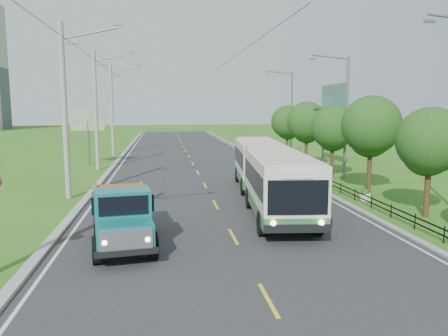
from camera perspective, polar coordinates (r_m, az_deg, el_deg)
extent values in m
plane|color=#336818|center=(18.10, 1.21, -8.99)|extent=(240.00, 240.00, 0.00)
cube|color=#28282B|center=(37.56, -3.69, -0.16)|extent=(14.00, 120.00, 0.02)
cube|color=#9E9E99|center=(37.71, -14.67, -0.27)|extent=(0.40, 120.00, 0.15)
cube|color=#9E9E99|center=(38.75, 6.91, 0.11)|extent=(0.30, 120.00, 0.10)
cube|color=silver|center=(37.66, -13.84, -0.33)|extent=(0.12, 120.00, 0.00)
cube|color=silver|center=(38.63, 6.19, 0.05)|extent=(0.12, 120.00, 0.00)
cube|color=yellow|center=(18.09, 1.21, -8.92)|extent=(0.12, 2.20, 0.00)
cube|color=black|center=(33.28, 10.98, -0.82)|extent=(0.04, 40.00, 0.60)
cylinder|color=gray|center=(26.67, -20.10, 6.86)|extent=(0.32, 0.32, 10.00)
cube|color=slate|center=(26.80, -19.42, 15.05)|extent=(1.20, 0.10, 0.10)
cube|color=slate|center=(26.61, -13.76, 17.72)|extent=(0.50, 0.18, 0.12)
cylinder|color=gray|center=(38.49, -16.40, 7.19)|extent=(0.32, 0.32, 10.00)
cube|color=slate|center=(38.58, -15.87, 12.86)|extent=(1.20, 0.10, 0.10)
cube|color=slate|center=(38.45, -11.96, 14.66)|extent=(0.50, 0.18, 0.12)
cylinder|color=gray|center=(50.39, -14.43, 7.35)|extent=(0.32, 0.32, 10.00)
cube|color=slate|center=(50.47, -14.01, 11.68)|extent=(1.20, 0.10, 0.10)
cube|color=slate|center=(50.36, -11.03, 13.03)|extent=(0.50, 0.18, 0.12)
cylinder|color=#382314|center=(23.18, 25.03, -2.22)|extent=(0.28, 0.28, 2.97)
sphere|color=#1A4714|center=(22.92, 25.36, 3.27)|extent=(3.18, 3.18, 3.18)
sphere|color=#1A4714|center=(23.50, 25.01, 1.83)|extent=(2.33, 2.33, 2.33)
cylinder|color=#382314|center=(28.30, 18.46, 0.22)|extent=(0.28, 0.28, 3.36)
sphere|color=#1A4714|center=(28.09, 18.68, 5.32)|extent=(3.60, 3.60, 3.60)
sphere|color=#1A4714|center=(28.67, 18.53, 3.93)|extent=(2.64, 2.64, 2.64)
cylinder|color=#382314|center=(33.75, 13.93, 1.29)|extent=(0.28, 0.28, 3.02)
sphere|color=#1A4714|center=(33.58, 14.06, 5.13)|extent=(3.24, 3.24, 3.24)
sphere|color=#1A4714|center=(34.15, 14.02, 4.09)|extent=(2.38, 2.38, 2.38)
cylinder|color=#382314|center=(39.34, 10.68, 2.45)|extent=(0.28, 0.28, 3.25)
sphere|color=#1A4714|center=(39.19, 10.77, 6.00)|extent=(3.48, 3.48, 3.48)
sphere|color=#1A4714|center=(39.75, 10.79, 5.02)|extent=(2.55, 2.55, 2.55)
cylinder|color=#382314|center=(45.05, 8.24, 3.07)|extent=(0.28, 0.28, 3.08)
sphere|color=#1A4714|center=(44.92, 8.29, 6.01)|extent=(3.30, 3.30, 3.30)
sphere|color=#1A4714|center=(45.48, 8.34, 5.20)|extent=(2.42, 2.42, 2.42)
cube|color=slate|center=(20.57, 25.26, 16.95)|extent=(0.45, 0.16, 0.12)
cylinder|color=slate|center=(33.94, 15.67, 6.32)|extent=(0.20, 0.20, 9.00)
cylinder|color=slate|center=(33.60, 13.70, 13.90)|extent=(2.80, 0.10, 0.34)
cube|color=slate|center=(33.13, 11.54, 13.79)|extent=(0.45, 0.16, 0.12)
cylinder|color=slate|center=(47.10, 8.80, 6.87)|extent=(0.20, 0.20, 9.00)
cylinder|color=slate|center=(46.85, 7.24, 12.28)|extent=(2.80, 0.10, 0.34)
cube|color=slate|center=(46.52, 5.65, 12.15)|extent=(0.45, 0.16, 0.12)
cylinder|color=silver|center=(26.24, 17.91, -3.61)|extent=(0.64, 0.64, 0.40)
sphere|color=#1A4714|center=(26.19, 17.93, -3.07)|extent=(0.44, 0.44, 0.44)
cylinder|color=silver|center=(33.50, 11.95, -0.97)|extent=(0.64, 0.64, 0.40)
sphere|color=#1A4714|center=(33.46, 11.96, -0.54)|extent=(0.44, 0.44, 0.44)
cylinder|color=silver|center=(41.03, 8.15, 0.73)|extent=(0.64, 0.64, 0.40)
sphere|color=#1A4714|center=(41.00, 8.16, 1.07)|extent=(0.44, 0.44, 0.44)
cylinder|color=slate|center=(41.76, -17.28, 3.06)|extent=(0.20, 0.20, 4.00)
cube|color=yellow|center=(41.65, -17.40, 6.07)|extent=(3.00, 0.15, 2.00)
cylinder|color=slate|center=(37.84, 15.52, 3.42)|extent=(0.24, 0.24, 5.00)
cylinder|color=slate|center=(42.46, 12.83, 3.97)|extent=(0.24, 0.24, 5.00)
cube|color=#144C47|center=(40.05, 14.26, 8.42)|extent=(0.20, 6.00, 3.00)
cube|color=#2B6C35|center=(20.55, 7.31, -4.66)|extent=(3.28, 7.88, 0.56)
cube|color=#F0E1C3|center=(20.31, 7.38, -1.17)|extent=(3.28, 7.88, 1.97)
cube|color=black|center=(20.31, 7.38, -1.14)|extent=(3.26, 7.27, 0.97)
cube|color=#2B6C35|center=(28.75, 4.47, -1.03)|extent=(3.23, 7.37, 0.56)
cube|color=#F0E1C3|center=(28.58, 4.50, 1.48)|extent=(3.23, 7.37, 1.97)
cube|color=black|center=(28.58, 4.50, 1.50)|extent=(3.21, 6.76, 0.97)
cube|color=#4C4C4C|center=(24.60, 5.64, -0.23)|extent=(2.49, 1.25, 2.43)
cube|color=black|center=(16.62, 9.63, -3.82)|extent=(2.29, 0.28, 1.33)
cylinder|color=black|center=(18.14, 4.97, -7.23)|extent=(0.43, 1.09, 1.06)
cylinder|color=black|center=(18.58, 12.10, -7.02)|extent=(0.43, 1.09, 1.06)
cylinder|color=black|center=(22.98, 3.35, -3.99)|extent=(0.43, 1.09, 1.06)
cylinder|color=black|center=(23.32, 9.02, -3.89)|extent=(0.43, 1.09, 1.06)
cylinder|color=black|center=(26.37, 2.59, -2.44)|extent=(0.43, 1.09, 1.06)
cylinder|color=black|center=(26.68, 7.54, -2.38)|extent=(0.43, 1.09, 1.06)
cylinder|color=black|center=(30.99, 1.82, -0.88)|extent=(0.43, 1.09, 1.06)
cylinder|color=black|center=(31.25, 6.05, -0.85)|extent=(0.43, 1.09, 1.06)
cube|color=#126E6F|center=(15.26, -12.77, -8.58)|extent=(2.02, 1.48, 0.89)
cube|color=#126E6F|center=(16.43, -13.06, -5.79)|extent=(2.13, 1.67, 1.78)
cube|color=black|center=(16.33, -13.11, -4.27)|extent=(2.29, 1.43, 0.62)
cube|color=black|center=(17.33, -13.09, -7.97)|extent=(1.59, 5.41, 0.22)
cube|color=#E25415|center=(18.59, -13.39, -4.07)|extent=(2.38, 2.92, 1.16)
cylinder|color=black|center=(15.56, -16.25, -10.26)|extent=(0.44, 1.01, 0.98)
cylinder|color=black|center=(15.64, -9.28, -9.95)|extent=(0.44, 1.01, 0.98)
cylinder|color=black|center=(18.98, -16.16, -6.97)|extent=(0.44, 1.01, 0.98)
cylinder|color=black|center=(19.04, -10.49, -6.73)|extent=(0.44, 1.01, 0.98)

